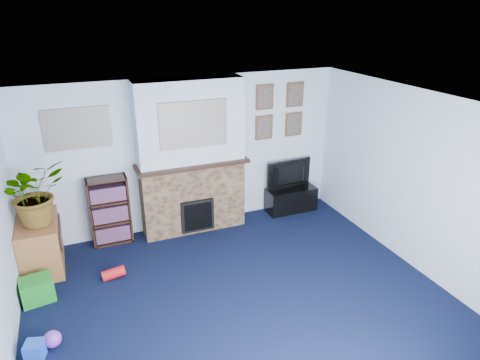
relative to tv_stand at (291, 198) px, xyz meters
name	(u,v)px	position (x,y,z in m)	size (l,w,h in m)	color
floor	(242,303)	(-1.76, -2.03, -0.23)	(5.00, 4.50, 0.01)	black
ceiling	(243,109)	(-1.76, -2.03, 2.17)	(5.00, 4.50, 0.01)	white
wall_back	(188,154)	(-1.76, 0.22, 0.97)	(5.00, 0.04, 2.40)	silver
wall_front	(372,359)	(-1.76, -4.28, 0.97)	(5.00, 0.04, 2.40)	silver
wall_right	(418,182)	(0.74, -2.03, 0.97)	(0.04, 4.50, 2.40)	silver
chimney_breast	(191,159)	(-1.76, 0.02, 0.96)	(1.72, 0.50, 2.40)	brown
collage_main	(194,124)	(-1.76, -0.19, 1.55)	(1.00, 0.03, 0.68)	gray
collage_left	(78,129)	(-3.31, 0.21, 1.55)	(0.90, 0.03, 0.58)	gray
portrait_tl	(265,97)	(-0.46, 0.20, 1.77)	(0.30, 0.03, 0.40)	brown
portrait_tr	(295,94)	(0.09, 0.20, 1.77)	(0.30, 0.03, 0.40)	brown
portrait_bl	(264,127)	(-0.46, 0.20, 1.27)	(0.30, 0.03, 0.40)	brown
portrait_br	(294,124)	(0.09, 0.20, 1.27)	(0.30, 0.03, 0.40)	brown
tv_stand	(291,198)	(0.00, 0.00, 0.00)	(0.87, 0.37, 0.41)	black
television	(291,175)	(0.00, 0.02, 0.43)	(0.84, 0.11, 0.48)	black
bookshelf	(110,212)	(-3.03, 0.08, 0.28)	(0.58, 0.28, 1.05)	black
sideboard	(41,245)	(-4.00, -0.28, 0.12)	(0.51, 0.91, 0.71)	#975A30
potted_plant	(34,193)	(-3.95, -0.33, 0.91)	(0.76, 0.66, 0.85)	#26661E
mantel_clock	(185,159)	(-1.87, -0.03, 1.00)	(0.11, 0.07, 0.16)	gold
mantel_candle	(207,155)	(-1.52, -0.03, 1.01)	(0.06, 0.06, 0.18)	#B2BFC6
mantel_teddy	(161,162)	(-2.23, -0.03, 0.99)	(0.11, 0.11, 0.11)	slate
mantel_can	(237,153)	(-1.03, -0.03, 0.99)	(0.05, 0.05, 0.11)	blue
green_crate	(37,290)	(-4.06, -1.03, -0.09)	(0.37, 0.30, 0.30)	#198C26
toy_ball	(53,339)	(-3.89, -1.93, -0.14)	(0.18, 0.18, 0.18)	purple
toy_block	(35,351)	(-4.06, -2.06, -0.12)	(0.17, 0.17, 0.21)	blue
toy_tube	(114,273)	(-3.14, -0.91, -0.16)	(0.14, 0.14, 0.30)	red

